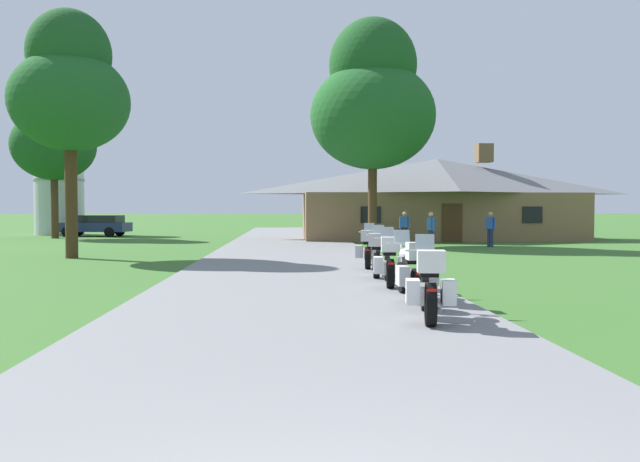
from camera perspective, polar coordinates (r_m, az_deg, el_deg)
The scene contains 16 objects.
ground_plane at distance 22.63m, azimuth -2.47°, elevation -2.56°, with size 500.00×500.00×0.00m, color #386628.
asphalt_driveway at distance 20.63m, azimuth -2.42°, elevation -2.91°, with size 6.40×80.00×0.06m, color slate.
motorcycle_black_nearest_to_camera at distance 9.94m, azimuth 9.77°, elevation -4.82°, with size 0.93×2.07×1.30m.
motorcycle_silver_second_in_row at distance 12.18m, azimuth 8.29°, elevation -3.57°, with size 0.72×2.08×1.30m.
motorcycle_red_third_in_row at distance 14.35m, azimuth 6.27°, elevation -2.73°, with size 0.86×2.08×1.30m.
motorcycle_white_fourth_in_row at distance 16.43m, azimuth 5.19°, elevation -2.10°, with size 0.80×2.07×1.30m.
motorcycle_black_farthest_in_row at distance 18.77m, azimuth 4.38°, elevation -1.63°, with size 0.92×2.08×1.30m.
stone_lodge at distance 38.45m, azimuth 10.48°, elevation 2.95°, with size 16.80×7.49×5.70m.
bystander_blue_shirt_near_lodge at distance 32.75m, azimuth 7.63°, elevation 0.45°, with size 0.49×0.37×1.67m.
bystander_blue_shirt_beside_signpost at distance 31.00m, azimuth 15.11°, elevation 0.32°, with size 0.39×0.46×1.67m.
bystander_blue_shirt_by_tree at distance 28.67m, azimuth 9.97°, elevation 0.23°, with size 0.30×0.54×1.67m.
tree_by_lodge_front at distance 31.58m, azimuth 4.78°, elevation 11.59°, with size 6.11×6.11×11.09m.
tree_left_far at distance 42.51m, azimuth -22.87°, elevation 7.92°, with size 5.04×5.04×9.63m.
tree_left_near at distance 25.13m, azimuth -21.63°, elevation 11.91°, with size 4.25×4.25×9.00m.
metal_silo_distant at distance 48.37m, azimuth -22.46°, elevation 4.78°, with size 3.43×3.43×8.57m.
parked_navy_suv_far_left at distance 44.33m, azimuth -19.66°, elevation 0.54°, with size 4.80×2.41×1.40m.
Camera 1 is at (-0.22, -2.56, 1.77)m, focal length 35.50 mm.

